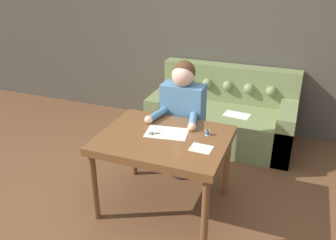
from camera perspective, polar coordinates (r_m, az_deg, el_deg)
ground_plane at (r=3.46m, az=-2.42°, el=-14.34°), size 16.00×16.00×0.00m
wall_back at (r=4.79m, az=7.72°, el=13.94°), size 8.00×0.06×2.60m
dining_table at (r=3.16m, az=-0.68°, el=-3.94°), size 1.13×0.90×0.74m
couch at (r=4.61m, az=8.83°, el=0.55°), size 1.75×0.92×0.91m
person at (r=3.65m, az=2.34°, el=0.20°), size 0.51×0.56×1.27m
pattern_paper_main at (r=3.18m, az=-0.20°, el=-2.06°), size 0.41×0.30×0.00m
pattern_paper_offcut at (r=2.94m, az=5.34°, el=-4.56°), size 0.19×0.15×0.00m
scissors at (r=3.17m, az=-1.72°, el=-2.18°), size 0.23×0.16×0.01m
thread_spool at (r=3.16m, az=6.34°, el=-2.03°), size 0.04×0.04×0.05m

